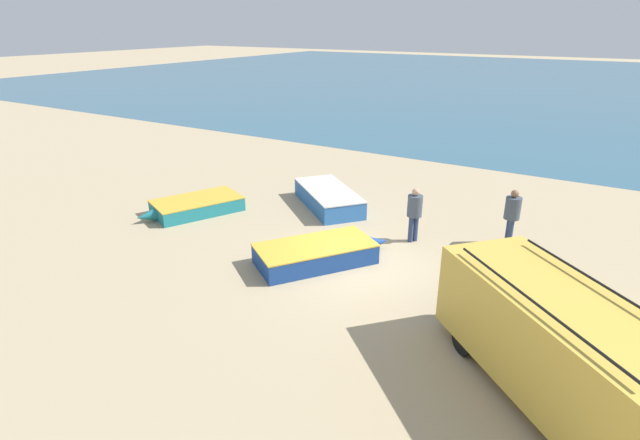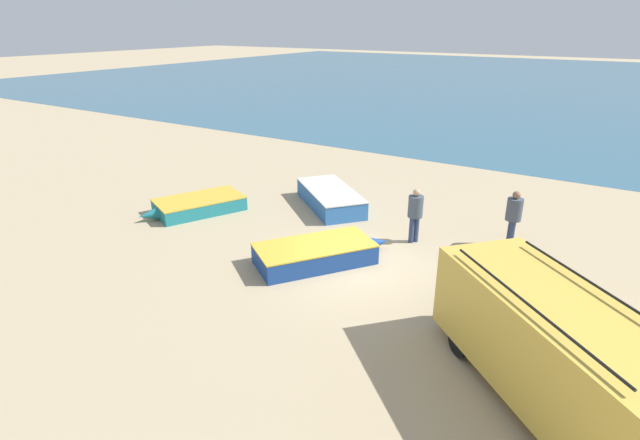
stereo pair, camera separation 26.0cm
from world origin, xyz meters
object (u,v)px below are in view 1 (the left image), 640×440
Objects in this scene: fishing_rowboat_1 at (327,197)px; fishing_rowboat_2 at (195,206)px; parked_van at (560,344)px; fishing_rowboat_0 at (319,253)px; fisherman_0 at (512,212)px; fisherman_1 at (415,210)px.

fishing_rowboat_1 is 1.06× the size of fishing_rowboat_2.
fishing_rowboat_0 is (-6.56, 2.48, -0.85)m from parked_van.
parked_van is 2.92× the size of fisherman_0.
parked_van reaches higher than fishing_rowboat_2.
fishing_rowboat_2 is 2.18× the size of fisherman_1.
fishing_rowboat_1 is at bearing 13.26° from fisherman_1.
fishing_rowboat_0 is 1.03× the size of fishing_rowboat_2.
fishing_rowboat_1 is 6.69m from fisherman_0.
fishing_rowboat_0 is 6.05m from fishing_rowboat_2.
fisherman_1 is (1.75, 2.81, 0.76)m from fishing_rowboat_0.
fisherman_1 reaches higher than fishing_rowboat_0.
fishing_rowboat_0 is at bearing 21.77° from parked_van.
parked_van is at bearing 98.43° from fishing_rowboat_2.
fishing_rowboat_2 is at bearing 114.49° from fishing_rowboat_0.
parked_van is at bearing 165.37° from fisherman_1.
fisherman_0 is (4.39, 4.11, 0.78)m from fishing_rowboat_0.
fisherman_0 is (-2.17, 6.60, -0.07)m from parked_van.
fishing_rowboat_1 is (-2.26, 4.26, 0.04)m from fishing_rowboat_0.
fishing_rowboat_0 is 4.82m from fishing_rowboat_1.
fisherman_0 reaches higher than fisherman_1.
fisherman_1 is at bearing -1.20° from fisherman_0.
fishing_rowboat_0 is 0.97× the size of fishing_rowboat_1.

